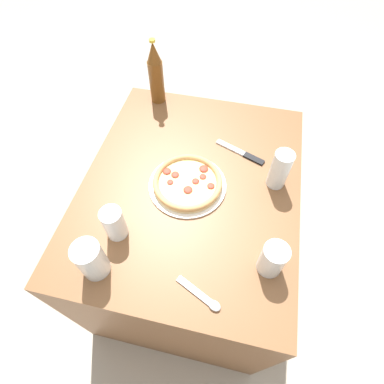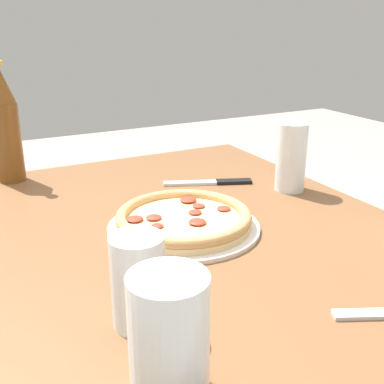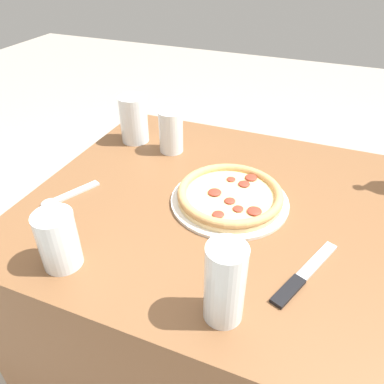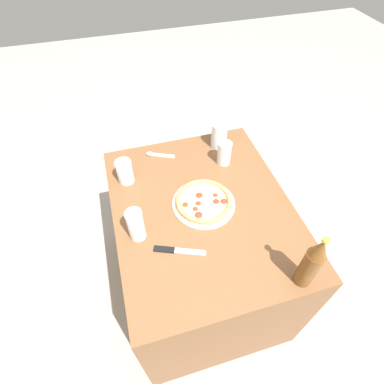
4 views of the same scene
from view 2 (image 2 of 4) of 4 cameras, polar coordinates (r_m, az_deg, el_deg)
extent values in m
cube|color=brown|center=(1.13, -0.74, -21.71)|extent=(0.98, 0.79, 0.75)
cylinder|color=silver|center=(0.90, -0.97, -4.19)|extent=(0.28, 0.28, 0.01)
cylinder|color=#E5C689|center=(0.90, -0.98, -3.60)|extent=(0.25, 0.25, 0.01)
cylinder|color=#EACC7F|center=(0.89, -0.98, -3.16)|extent=(0.22, 0.22, 0.00)
torus|color=tan|center=(0.89, -0.98, -2.87)|extent=(0.25, 0.25, 0.02)
ellipsoid|color=#A83323|center=(0.87, 0.58, -3.56)|extent=(0.03, 0.03, 0.01)
ellipsoid|color=#A83323|center=(0.89, -4.56, -3.01)|extent=(0.03, 0.03, 0.01)
ellipsoid|color=#A83323|center=(0.94, 0.79, -1.64)|extent=(0.02, 0.02, 0.01)
ellipsoid|color=#A83323|center=(0.91, 0.36, -2.40)|extent=(0.03, 0.03, 0.01)
ellipsoid|color=#A83323|center=(0.97, -0.45, -0.92)|extent=(0.03, 0.03, 0.01)
ellipsoid|color=#A83323|center=(0.93, 3.78, -1.95)|extent=(0.03, 0.03, 0.01)
ellipsoid|color=#A83323|center=(0.86, -4.14, -4.02)|extent=(0.02, 0.02, 0.00)
ellipsoid|color=#A83323|center=(0.89, -6.80, -3.19)|extent=(0.03, 0.03, 0.01)
cylinder|color=white|center=(0.51, -2.75, -16.90)|extent=(0.08, 0.08, 0.14)
cylinder|color=#F4A323|center=(0.52, -2.70, -19.18)|extent=(0.07, 0.07, 0.08)
cylinder|color=white|center=(1.10, 11.68, 4.08)|extent=(0.07, 0.07, 0.15)
cylinder|color=silver|center=(1.11, 11.63, 3.41)|extent=(0.06, 0.06, 0.12)
cylinder|color=white|center=(0.62, -6.40, -10.47)|extent=(0.07, 0.07, 0.12)
cylinder|color=maroon|center=(0.62, -6.35, -11.65)|extent=(0.06, 0.06, 0.09)
cylinder|color=brown|center=(1.22, -20.99, 5.49)|extent=(0.06, 0.06, 0.19)
cone|color=brown|center=(1.20, -21.81, 11.77)|extent=(0.06, 0.06, 0.08)
cube|color=black|center=(1.15, 4.98, 1.22)|extent=(0.06, 0.09, 0.01)
cube|color=silver|center=(1.14, -0.24, 1.06)|extent=(0.07, 0.12, 0.01)
cube|color=silver|center=(0.70, 21.26, -13.32)|extent=(0.07, 0.12, 0.01)
camera|label=1|loc=(0.74, 71.09, 54.18)|focal=28.00mm
camera|label=3|loc=(1.42, 24.16, 25.41)|focal=35.00mm
camera|label=4|loc=(1.80, -5.56, 42.49)|focal=28.00mm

